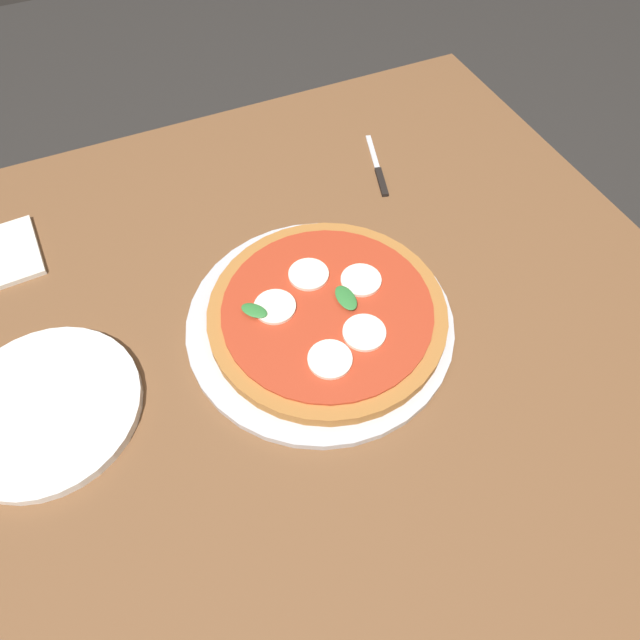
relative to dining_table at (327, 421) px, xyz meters
The scene contains 7 objects.
ground_plane 0.64m from the dining_table, ahead, with size 6.00×6.00×0.00m, color #2D2B28.
dining_table is the anchor object (origin of this frame).
serving_tray 0.14m from the dining_table, 18.37° to the right, with size 0.37×0.37×0.01m, color silver.
pizza 0.16m from the dining_table, 23.63° to the right, with size 0.33×0.33×0.03m.
plate_white 0.37m from the dining_table, 70.28° to the left, with size 0.24×0.24×0.01m, color white.
napkin 0.55m from the dining_table, 40.45° to the left, with size 0.13×0.09×0.01m, color white.
knife 0.44m from the dining_table, 36.00° to the right, with size 0.16×0.06×0.01m.
Camera 1 is at (-0.29, 0.14, 1.35)m, focal length 30.48 mm.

